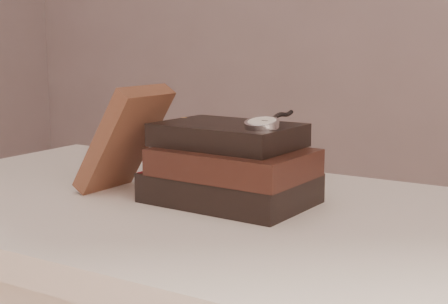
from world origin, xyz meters
The scene contains 5 objects.
table centered at (0.00, 0.35, 0.66)m, with size 1.00×0.60×0.75m.
book_stack centered at (0.08, 0.38, 0.80)m, with size 0.24×0.17×0.12m.
journal centered at (-0.10, 0.35, 0.84)m, with size 0.03×0.11×0.18m, color #44251A.
pocket_watch centered at (0.14, 0.37, 0.87)m, with size 0.05×0.15×0.02m.
eyeglasses centered at (0.00, 0.46, 0.82)m, with size 0.10×0.12×0.05m.
Camera 1 is at (0.56, -0.42, 0.99)m, focal length 51.82 mm.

